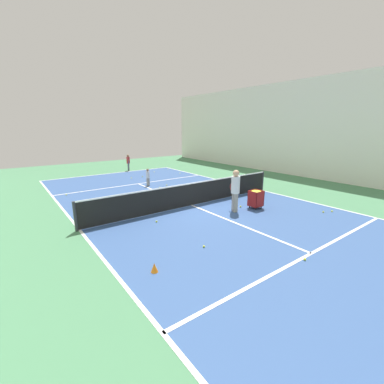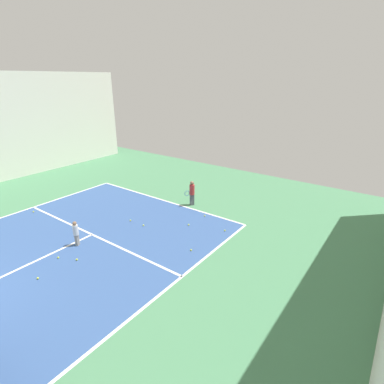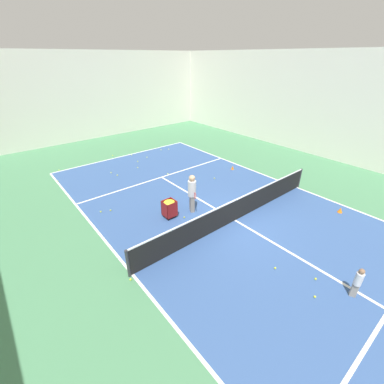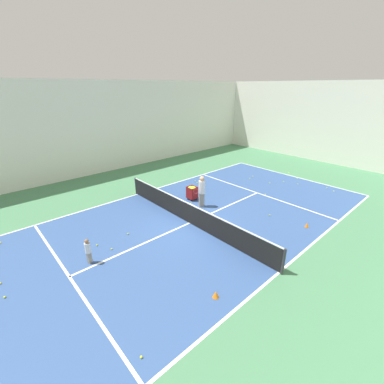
% 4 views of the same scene
% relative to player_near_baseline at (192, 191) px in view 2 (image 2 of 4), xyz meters
% --- Properties ---
extents(line_baseline_near, '(9.84, 0.10, 0.00)m').
position_rel_player_near_baseline_xyz_m(line_baseline_near, '(1.56, 0.42, -0.76)').
color(line_baseline_near, white).
rests_on(line_baseline_near, ground).
extents(line_service_near, '(9.84, 0.10, 0.00)m').
position_rel_player_near_baseline_xyz_m(line_service_near, '(1.56, 5.13, -0.76)').
color(line_service_near, white).
rests_on(line_service_near, ground).
extents(player_near_baseline, '(0.36, 0.61, 1.33)m').
position_rel_player_near_baseline_xyz_m(player_near_baseline, '(0.00, 0.00, 0.00)').
color(player_near_baseline, '#4C4C56').
rests_on(player_near_baseline, ground).
extents(child_midcourt, '(0.28, 0.28, 1.06)m').
position_rel_player_near_baseline_xyz_m(child_midcourt, '(1.30, 6.01, -0.15)').
color(child_midcourt, gray).
rests_on(child_midcourt, ground).
extents(tennis_ball_0, '(0.07, 0.07, 0.07)m').
position_rel_player_near_baseline_xyz_m(tennis_ball_0, '(0.34, 3.25, -0.72)').
color(tennis_ball_0, yellow).
rests_on(tennis_ball_0, ground).
extents(tennis_ball_3, '(0.07, 0.07, 0.07)m').
position_rel_player_near_baseline_xyz_m(tennis_ball_3, '(5.84, 5.46, -0.72)').
color(tennis_ball_3, yellow).
rests_on(tennis_ball_3, ground).
extents(tennis_ball_6, '(0.07, 0.07, 0.07)m').
position_rel_player_near_baseline_xyz_m(tennis_ball_6, '(0.37, 6.68, -0.72)').
color(tennis_ball_6, yellow).
rests_on(tennis_ball_6, ground).
extents(tennis_ball_9, '(0.07, 0.07, 0.07)m').
position_rel_player_near_baseline_xyz_m(tennis_ball_9, '(-1.34, 0.77, -0.72)').
color(tennis_ball_9, yellow).
rests_on(tennis_ball_9, ground).
extents(tennis_ball_17, '(0.07, 0.07, 0.07)m').
position_rel_player_near_baseline_xyz_m(tennis_ball_17, '(0.45, 8.10, -0.72)').
color(tennis_ball_17, yellow).
rests_on(tennis_ball_17, ground).
extents(tennis_ball_18, '(0.07, 0.07, 0.07)m').
position_rel_player_near_baseline_xyz_m(tennis_ball_18, '(-2.89, 1.48, -0.72)').
color(tennis_ball_18, yellow).
rests_on(tennis_ball_18, ground).
extents(tennis_ball_21, '(0.07, 0.07, 0.07)m').
position_rel_player_near_baseline_xyz_m(tennis_ball_21, '(-2.65, 3.65, -0.72)').
color(tennis_ball_21, yellow).
rests_on(tennis_ball_21, ground).
extents(tennis_ball_25, '(0.07, 0.07, 0.07)m').
position_rel_player_near_baseline_xyz_m(tennis_ball_25, '(-1.29, 2.00, -0.72)').
color(tennis_ball_25, yellow).
rests_on(tennis_ball_25, ground).
extents(tennis_ball_26, '(0.07, 0.07, 0.07)m').
position_rel_player_near_baseline_xyz_m(tennis_ball_26, '(1.20, 3.26, -0.72)').
color(tennis_ball_26, yellow).
rests_on(tennis_ball_26, ground).
extents(tennis_ball_27, '(0.07, 0.07, 0.07)m').
position_rel_player_near_baseline_xyz_m(tennis_ball_27, '(1.05, 7.01, -0.72)').
color(tennis_ball_27, yellow).
rests_on(tennis_ball_27, ground).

